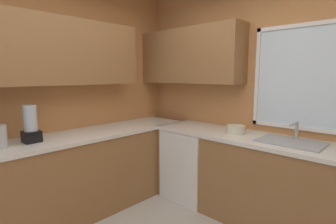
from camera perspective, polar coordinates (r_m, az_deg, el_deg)
name	(u,v)px	position (r m, az deg, el deg)	size (l,w,h in m)	color
room_shell	(168,46)	(2.16, 0.03, 14.56)	(3.69, 3.56, 2.78)	#C6844C
counter_run_left	(64,179)	(3.04, -22.16, -13.56)	(0.65, 3.17, 0.92)	olive
counter_run_back	(274,184)	(2.91, 22.52, -14.60)	(2.78, 0.65, 0.92)	olive
dishwasher	(193,163)	(3.36, 5.49, -11.30)	(0.60, 0.60, 0.87)	white
sink_assembly	(291,141)	(2.73, 25.63, -5.93)	(0.58, 0.40, 0.19)	#9EA0A5
bowl	(236,129)	(2.94, 14.89, -3.75)	(0.20, 0.20, 0.09)	beige
blender_appliance	(31,126)	(2.78, -28.20, -2.69)	(0.15, 0.15, 0.36)	black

